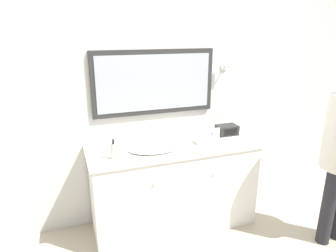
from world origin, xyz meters
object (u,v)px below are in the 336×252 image
Objects in this scene: sink_basin at (154,147)px; picture_frame at (216,134)px; soap_bottle at (114,151)px; appliance_box at (227,130)px.

sink_basin is 0.66m from picture_frame.
soap_bottle is 0.83× the size of appliance_box.
sink_basin is at bearing 14.42° from soap_bottle.
soap_bottle is 1.06m from picture_frame.
appliance_box is at bearing 26.27° from picture_frame.
sink_basin is 4.13× the size of picture_frame.
sink_basin reaches higher than picture_frame.
appliance_box is at bearing 10.34° from soap_bottle.
picture_frame is (-0.18, -0.09, 0.01)m from appliance_box.
sink_basin is 2.78× the size of soap_bottle.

